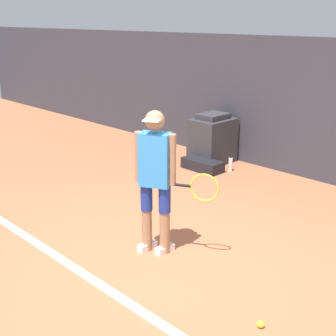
{
  "coord_description": "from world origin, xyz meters",
  "views": [
    {
      "loc": [
        3.24,
        -3.08,
        2.64
      ],
      "look_at": [
        -0.41,
        0.49,
        0.99
      ],
      "focal_mm": 50.0,
      "sensor_mm": 36.0,
      "label": 1
    }
  ],
  "objects_px": {
    "tennis_ball": "(261,324)",
    "water_bottle": "(230,164)",
    "tennis_player": "(156,176)",
    "equipment_bag": "(202,165)",
    "covered_chair": "(212,139)"
  },
  "relations": [
    {
      "from": "tennis_ball",
      "to": "water_bottle",
      "type": "height_order",
      "value": "water_bottle"
    },
    {
      "from": "tennis_ball",
      "to": "water_bottle",
      "type": "distance_m",
      "value": 4.46
    },
    {
      "from": "equipment_bag",
      "to": "water_bottle",
      "type": "height_order",
      "value": "water_bottle"
    },
    {
      "from": "covered_chair",
      "to": "water_bottle",
      "type": "distance_m",
      "value": 0.7
    },
    {
      "from": "tennis_ball",
      "to": "covered_chair",
      "type": "bearing_deg",
      "value": 135.52
    },
    {
      "from": "covered_chair",
      "to": "tennis_player",
      "type": "bearing_deg",
      "value": -59.52
    },
    {
      "from": "water_bottle",
      "to": "tennis_ball",
      "type": "bearing_deg",
      "value": -48.12
    },
    {
      "from": "tennis_player",
      "to": "covered_chair",
      "type": "relative_size",
      "value": 1.8
    },
    {
      "from": "covered_chair",
      "to": "water_bottle",
      "type": "xyz_separation_m",
      "value": [
        0.59,
        -0.19,
        -0.32
      ]
    },
    {
      "from": "tennis_player",
      "to": "tennis_ball",
      "type": "bearing_deg",
      "value": -38.52
    },
    {
      "from": "equipment_bag",
      "to": "tennis_ball",
      "type": "bearing_deg",
      "value": -41.76
    },
    {
      "from": "tennis_player",
      "to": "equipment_bag",
      "type": "relative_size",
      "value": 2.2
    },
    {
      "from": "equipment_bag",
      "to": "water_bottle",
      "type": "distance_m",
      "value": 0.5
    },
    {
      "from": "tennis_ball",
      "to": "covered_chair",
      "type": "height_order",
      "value": "covered_chair"
    },
    {
      "from": "covered_chair",
      "to": "equipment_bag",
      "type": "distance_m",
      "value": 0.65
    }
  ]
}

